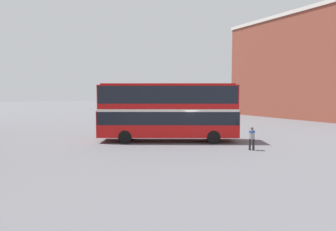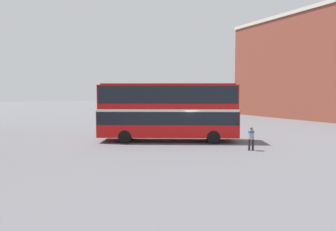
% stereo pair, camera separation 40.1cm
% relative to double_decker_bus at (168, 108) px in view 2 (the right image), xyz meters
% --- Properties ---
extents(ground_plane, '(240.00, 240.00, 0.00)m').
position_rel_double_decker_bus_xyz_m(ground_plane, '(1.69, -1.02, -2.55)').
color(ground_plane, '#5B5B60').
extents(building_row_right, '(8.62, 32.30, 15.23)m').
position_rel_double_decker_bus_xyz_m(building_row_right, '(28.64, 5.32, 5.07)').
color(building_row_right, brown).
rests_on(building_row_right, ground_plane).
extents(double_decker_bus, '(10.51, 7.43, 4.46)m').
position_rel_double_decker_bus_xyz_m(double_decker_bus, '(0.00, 0.00, 0.00)').
color(double_decker_bus, red).
rests_on(double_decker_bus, ground_plane).
extents(pedestrian_foreground, '(0.54, 0.54, 1.55)m').
position_rel_double_decker_bus_xyz_m(pedestrian_foreground, '(3.06, -5.89, -1.61)').
color(pedestrian_foreground, '#232328').
rests_on(pedestrian_foreground, ground_plane).
extents(parked_car_kerb_near, '(4.22, 2.68, 1.48)m').
position_rel_double_decker_bus_xyz_m(parked_car_kerb_near, '(14.45, 15.46, -1.81)').
color(parked_car_kerb_near, maroon).
rests_on(parked_car_kerb_near, ground_plane).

